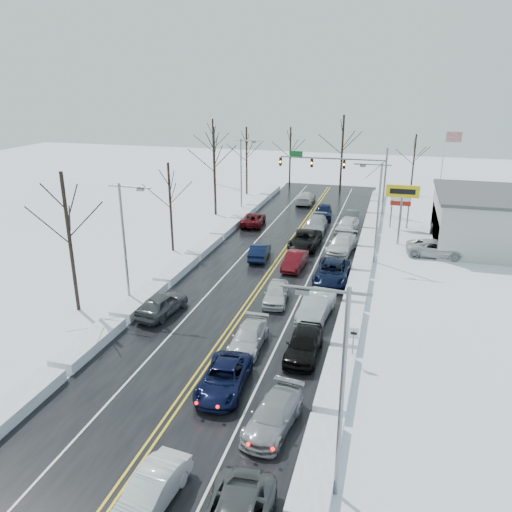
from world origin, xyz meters
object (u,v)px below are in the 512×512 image
(flagpole, at_px, (444,165))
(oncoming_car_0, at_px, (260,258))
(traffic_signal_mast, at_px, (343,167))
(tires_plus_sign, at_px, (402,195))

(flagpole, bearing_deg, oncoming_car_0, -127.65)
(traffic_signal_mast, xyz_separation_m, tires_plus_sign, (7.05, -12.00, -0.49))
(tires_plus_sign, bearing_deg, oncoming_car_0, -147.04)
(oncoming_car_0, bearing_deg, tires_plus_sign, -152.60)
(traffic_signal_mast, bearing_deg, flagpole, 9.73)
(oncoming_car_0, bearing_deg, flagpole, -133.20)
(flagpole, height_order, oncoming_car_0, flagpole)
(traffic_signal_mast, distance_m, tires_plus_sign, 13.92)
(traffic_signal_mast, height_order, oncoming_car_0, traffic_signal_mast)
(tires_plus_sign, height_order, flagpole, flagpole)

